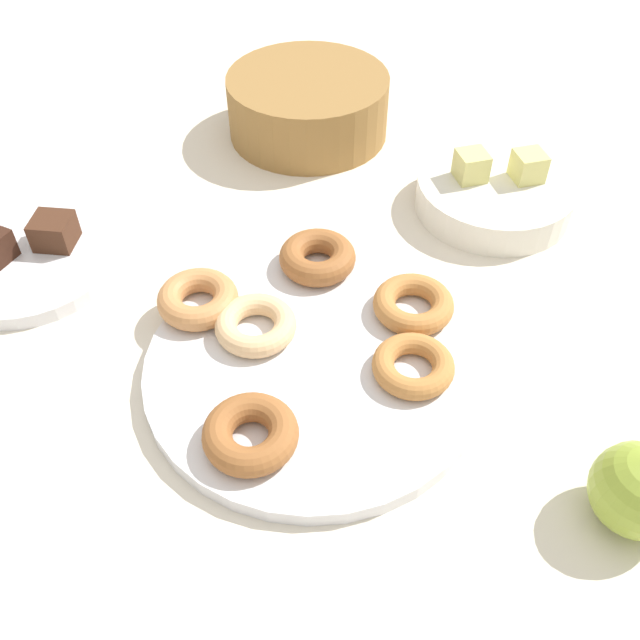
{
  "coord_description": "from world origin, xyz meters",
  "views": [
    {
      "loc": [
        0.11,
        -0.45,
        0.55
      ],
      "look_at": [
        0.0,
        0.03,
        0.05
      ],
      "focal_mm": 39.45,
      "sensor_mm": 36.0,
      "label": 1
    }
  ],
  "objects_px": {
    "melon_chunk_right": "(528,166)",
    "apple": "(639,490)",
    "donut_1": "(256,325)",
    "melon_chunk_left": "(471,166)",
    "donut_plate": "(314,367)",
    "fruit_bowl": "(494,195)",
    "donut_0": "(413,304)",
    "donut_4": "(250,434)",
    "basket": "(308,106)",
    "brownie_far": "(54,231)",
    "donut_3": "(413,366)",
    "donut_2": "(198,299)",
    "donut_5": "(317,257)",
    "cake_plate": "(28,260)"
  },
  "relations": [
    {
      "from": "donut_3",
      "to": "apple",
      "type": "bearing_deg",
      "value": -27.41
    },
    {
      "from": "fruit_bowl",
      "to": "cake_plate",
      "type": "bearing_deg",
      "value": -156.13
    },
    {
      "from": "donut_4",
      "to": "donut_5",
      "type": "xyz_separation_m",
      "value": [
        0.01,
        0.25,
        0.0
      ]
    },
    {
      "from": "donut_1",
      "to": "apple",
      "type": "xyz_separation_m",
      "value": [
        0.37,
        -0.12,
        0.01
      ]
    },
    {
      "from": "fruit_bowl",
      "to": "donut_0",
      "type": "bearing_deg",
      "value": -108.02
    },
    {
      "from": "donut_plate",
      "to": "fruit_bowl",
      "type": "xyz_separation_m",
      "value": [
        0.16,
        0.32,
        0.01
      ]
    },
    {
      "from": "fruit_bowl",
      "to": "melon_chunk_left",
      "type": "distance_m",
      "value": 0.05
    },
    {
      "from": "brownie_far",
      "to": "fruit_bowl",
      "type": "height_order",
      "value": "brownie_far"
    },
    {
      "from": "donut_1",
      "to": "melon_chunk_left",
      "type": "bearing_deg",
      "value": 56.56
    },
    {
      "from": "cake_plate",
      "to": "fruit_bowl",
      "type": "distance_m",
      "value": 0.58
    },
    {
      "from": "basket",
      "to": "melon_chunk_left",
      "type": "height_order",
      "value": "basket"
    },
    {
      "from": "donut_1",
      "to": "donut_2",
      "type": "distance_m",
      "value": 0.07
    },
    {
      "from": "donut_0",
      "to": "donut_4",
      "type": "height_order",
      "value": "donut_4"
    },
    {
      "from": "donut_4",
      "to": "fruit_bowl",
      "type": "xyz_separation_m",
      "value": [
        0.2,
        0.43,
        -0.01
      ]
    },
    {
      "from": "donut_3",
      "to": "basket",
      "type": "bearing_deg",
      "value": 115.48
    },
    {
      "from": "donut_plate",
      "to": "fruit_bowl",
      "type": "bearing_deg",
      "value": 63.13
    },
    {
      "from": "donut_3",
      "to": "donut_2",
      "type": "bearing_deg",
      "value": 170.29
    },
    {
      "from": "apple",
      "to": "donut_4",
      "type": "bearing_deg",
      "value": -178.16
    },
    {
      "from": "donut_3",
      "to": "fruit_bowl",
      "type": "bearing_deg",
      "value": 78.52
    },
    {
      "from": "donut_2",
      "to": "donut_3",
      "type": "distance_m",
      "value": 0.24
    },
    {
      "from": "donut_0",
      "to": "brownie_far",
      "type": "relative_size",
      "value": 1.92
    },
    {
      "from": "donut_1",
      "to": "fruit_bowl",
      "type": "height_order",
      "value": "same"
    },
    {
      "from": "donut_5",
      "to": "fruit_bowl",
      "type": "distance_m",
      "value": 0.26
    },
    {
      "from": "brownie_far",
      "to": "apple",
      "type": "height_order",
      "value": "apple"
    },
    {
      "from": "donut_2",
      "to": "basket",
      "type": "xyz_separation_m",
      "value": [
        0.03,
        0.4,
        0.01
      ]
    },
    {
      "from": "donut_5",
      "to": "melon_chunk_right",
      "type": "distance_m",
      "value": 0.3
    },
    {
      "from": "brownie_far",
      "to": "donut_4",
      "type": "bearing_deg",
      "value": -35.89
    },
    {
      "from": "donut_plate",
      "to": "donut_2",
      "type": "height_order",
      "value": "donut_2"
    },
    {
      "from": "donut_4",
      "to": "melon_chunk_right",
      "type": "xyz_separation_m",
      "value": [
        0.23,
        0.44,
        0.03
      ]
    },
    {
      "from": "donut_3",
      "to": "donut_5",
      "type": "relative_size",
      "value": 0.93
    },
    {
      "from": "donut_3",
      "to": "donut_4",
      "type": "xyz_separation_m",
      "value": [
        -0.13,
        -0.11,
        0.0
      ]
    },
    {
      "from": "basket",
      "to": "fruit_bowl",
      "type": "relative_size",
      "value": 1.16
    },
    {
      "from": "melon_chunk_right",
      "to": "apple",
      "type": "bearing_deg",
      "value": -76.85
    },
    {
      "from": "donut_2",
      "to": "brownie_far",
      "type": "relative_size",
      "value": 1.94
    },
    {
      "from": "donut_3",
      "to": "brownie_far",
      "type": "xyz_separation_m",
      "value": [
        -0.44,
        0.11,
        0.01
      ]
    },
    {
      "from": "basket",
      "to": "apple",
      "type": "height_order",
      "value": "basket"
    },
    {
      "from": "donut_plate",
      "to": "donut_3",
      "type": "xyz_separation_m",
      "value": [
        0.1,
        0.01,
        0.02
      ]
    },
    {
      "from": "donut_0",
      "to": "donut_1",
      "type": "xyz_separation_m",
      "value": [
        -0.16,
        -0.07,
        -0.0
      ]
    },
    {
      "from": "melon_chunk_left",
      "to": "fruit_bowl",
      "type": "bearing_deg",
      "value": 0.0
    },
    {
      "from": "donut_plate",
      "to": "fruit_bowl",
      "type": "height_order",
      "value": "fruit_bowl"
    },
    {
      "from": "donut_0",
      "to": "apple",
      "type": "height_order",
      "value": "apple"
    },
    {
      "from": "donut_0",
      "to": "fruit_bowl",
      "type": "bearing_deg",
      "value": 71.98
    },
    {
      "from": "donut_0",
      "to": "donut_plate",
      "type": "bearing_deg",
      "value": -133.87
    },
    {
      "from": "melon_chunk_right",
      "to": "brownie_far",
      "type": "bearing_deg",
      "value": -157.53
    },
    {
      "from": "cake_plate",
      "to": "donut_3",
      "type": "bearing_deg",
      "value": -9.8
    },
    {
      "from": "donut_1",
      "to": "melon_chunk_left",
      "type": "height_order",
      "value": "melon_chunk_left"
    },
    {
      "from": "basket",
      "to": "donut_2",
      "type": "bearing_deg",
      "value": -93.71
    },
    {
      "from": "donut_2",
      "to": "cake_plate",
      "type": "distance_m",
      "value": 0.23
    },
    {
      "from": "donut_1",
      "to": "donut_5",
      "type": "xyz_separation_m",
      "value": [
        0.04,
        0.12,
        0.0
      ]
    },
    {
      "from": "donut_3",
      "to": "donut_1",
      "type": "bearing_deg",
      "value": 173.62
    }
  ]
}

